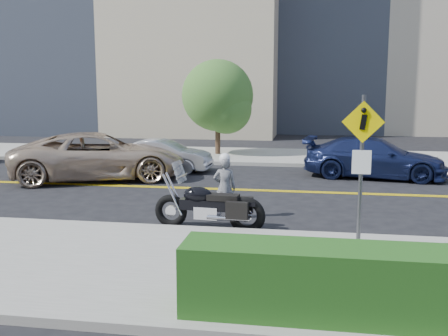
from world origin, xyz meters
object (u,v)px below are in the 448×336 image
(parked_car_silver, at_px, (163,156))
(parked_car_blue, at_px, (374,158))
(pedestrian_sign, at_px, (362,159))
(motorcycle, at_px, (209,196))
(suv, at_px, (99,156))
(motorcyclist, at_px, (225,186))

(parked_car_silver, xyz_separation_m, parked_car_blue, (7.89, -0.10, 0.11))
(parked_car_silver, relative_size, parked_car_blue, 0.75)
(pedestrian_sign, xyz_separation_m, parked_car_blue, (1.34, 9.33, -1.24))
(parked_car_silver, bearing_deg, motorcycle, -155.84)
(suv, distance_m, parked_car_silver, 2.71)
(parked_car_silver, bearing_deg, parked_car_blue, -89.80)
(motorcyclist, height_order, motorcycle, motorcyclist)
(motorcyclist, xyz_separation_m, parked_car_blue, (4.38, 6.65, -0.10))
(motorcycle, relative_size, suv, 0.43)
(motorcycle, bearing_deg, motorcyclist, 82.64)
(motorcyclist, xyz_separation_m, parked_car_silver, (-3.52, 6.75, -0.21))
(motorcyclist, height_order, parked_car_silver, motorcyclist)
(parked_car_blue, bearing_deg, motorcycle, 156.51)
(motorcyclist, bearing_deg, pedestrian_sign, 133.25)
(pedestrian_sign, bearing_deg, motorcycle, 152.18)
(motorcycle, height_order, parked_car_blue, motorcycle)
(suv, bearing_deg, motorcycle, -159.16)
(motorcycle, bearing_deg, parked_car_blue, 63.59)
(motorcyclist, distance_m, parked_car_blue, 7.96)
(pedestrian_sign, height_order, motorcycle, pedestrian_sign)
(suv, height_order, parked_car_blue, suv)
(parked_car_blue, bearing_deg, suv, 108.97)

